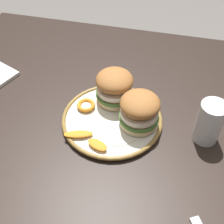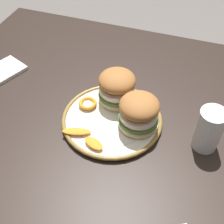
{
  "view_description": "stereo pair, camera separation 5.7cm",
  "coord_description": "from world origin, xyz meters",
  "px_view_note": "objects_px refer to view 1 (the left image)",
  "views": [
    {
      "loc": [
        -0.19,
        0.55,
        1.36
      ],
      "look_at": [
        -0.05,
        -0.02,
        0.75
      ],
      "focal_mm": 48.34,
      "sensor_mm": 36.0,
      "label": 1
    },
    {
      "loc": [
        -0.24,
        0.54,
        1.36
      ],
      "look_at": [
        -0.05,
        -0.02,
        0.75
      ],
      "focal_mm": 48.34,
      "sensor_mm": 36.0,
      "label": 2
    }
  ],
  "objects_px": {
    "dining_table": "(95,141)",
    "sandwich_half_left": "(114,86)",
    "sandwich_half_right": "(140,110)",
    "dinner_plate": "(112,119)",
    "drinking_glass": "(209,124)"
  },
  "relations": [
    {
      "from": "dinner_plate",
      "to": "sandwich_half_left",
      "type": "height_order",
      "value": "sandwich_half_left"
    },
    {
      "from": "sandwich_half_right",
      "to": "drinking_glass",
      "type": "distance_m",
      "value": 0.19
    },
    {
      "from": "sandwich_half_left",
      "to": "sandwich_half_right",
      "type": "bearing_deg",
      "value": 138.54
    },
    {
      "from": "dining_table",
      "to": "sandwich_half_left",
      "type": "xyz_separation_m",
      "value": [
        -0.04,
        -0.09,
        0.16
      ]
    },
    {
      "from": "sandwich_half_right",
      "to": "sandwich_half_left",
      "type": "bearing_deg",
      "value": -41.46
    },
    {
      "from": "sandwich_half_left",
      "to": "sandwich_half_right",
      "type": "xyz_separation_m",
      "value": [
        -0.09,
        0.08,
        0.0
      ]
    },
    {
      "from": "sandwich_half_left",
      "to": "sandwich_half_right",
      "type": "relative_size",
      "value": 1.02
    },
    {
      "from": "dining_table",
      "to": "sandwich_half_right",
      "type": "distance_m",
      "value": 0.2
    },
    {
      "from": "dinner_plate",
      "to": "sandwich_half_right",
      "type": "bearing_deg",
      "value": 178.96
    },
    {
      "from": "dinner_plate",
      "to": "sandwich_half_right",
      "type": "relative_size",
      "value": 1.93
    },
    {
      "from": "drinking_glass",
      "to": "sandwich_half_left",
      "type": "bearing_deg",
      "value": -15.18
    },
    {
      "from": "dining_table",
      "to": "drinking_glass",
      "type": "distance_m",
      "value": 0.35
    },
    {
      "from": "dinner_plate",
      "to": "sandwich_half_left",
      "type": "distance_m",
      "value": 0.1
    },
    {
      "from": "dinner_plate",
      "to": "drinking_glass",
      "type": "xyz_separation_m",
      "value": [
        -0.26,
        -0.0,
        0.05
      ]
    },
    {
      "from": "dinner_plate",
      "to": "drinking_glass",
      "type": "bearing_deg",
      "value": -179.56
    }
  ]
}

